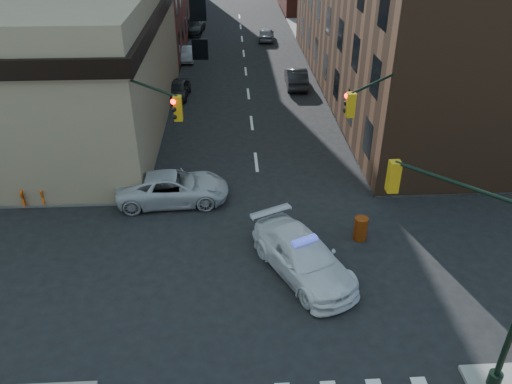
{
  "coord_description": "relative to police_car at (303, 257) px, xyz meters",
  "views": [
    {
      "loc": [
        -1.41,
        -16.55,
        13.72
      ],
      "look_at": [
        -0.39,
        2.79,
        2.2
      ],
      "focal_mm": 35.0,
      "sensor_mm": 36.0,
      "label": 1
    }
  ],
  "objects": [
    {
      "name": "ground",
      "position": [
        -1.4,
        0.26,
        -0.84
      ],
      "size": [
        140.0,
        140.0,
        0.0
      ],
      "primitive_type": "plane",
      "color": "black",
      "rests_on": "ground"
    },
    {
      "name": "sidewalk_nw",
      "position": [
        -24.4,
        33.01,
        -0.76
      ],
      "size": [
        34.0,
        54.5,
        0.15
      ],
      "primitive_type": "cube",
      "color": "gray",
      "rests_on": "ground"
    },
    {
      "name": "sidewalk_ne",
      "position": [
        21.6,
        33.01,
        -0.76
      ],
      "size": [
        34.0,
        54.5,
        0.15
      ],
      "primitive_type": "cube",
      "color": "gray",
      "rests_on": "ground"
    },
    {
      "name": "signal_pole_se",
      "position": [
        4.63,
        -5.26,
        3.78
      ],
      "size": [
        5.4,
        5.27,
        8.0
      ],
      "rotation": [
        0.0,
        0.0,
        2.36
      ],
      "color": "black",
      "rests_on": "sidewalk_se"
    },
    {
      "name": "signal_pole_nw",
      "position": [
        -7.25,
        5.6,
        3.5
      ],
      "size": [
        3.58,
        3.67,
        8.0
      ],
      "rotation": [
        0.0,
        0.0,
        -0.79
      ],
      "color": "black",
      "rests_on": "sidewalk_nw"
    },
    {
      "name": "signal_pole_ne",
      "position": [
        4.43,
        5.61,
        3.5
      ],
      "size": [
        3.67,
        3.58,
        8.0
      ],
      "rotation": [
        0.0,
        0.0,
        -2.36
      ],
      "color": "black",
      "rests_on": "sidewalk_ne"
    },
    {
      "name": "tree_ne_near",
      "position": [
        6.1,
        26.26,
        2.65
      ],
      "size": [
        3.0,
        3.0,
        4.85
      ],
      "color": "black",
      "rests_on": "sidewalk_ne"
    },
    {
      "name": "tree_ne_far",
      "position": [
        6.1,
        34.26,
        2.65
      ],
      "size": [
        3.0,
        3.0,
        4.85
      ],
      "color": "black",
      "rests_on": "sidewalk_ne"
    },
    {
      "name": "police_car",
      "position": [
        0.0,
        0.0,
        0.0
      ],
      "size": [
        4.6,
        6.22,
        1.67
      ],
      "primitive_type": "imported",
      "rotation": [
        0.0,
        0.0,
        0.45
      ],
      "color": "white",
      "rests_on": "ground"
    },
    {
      "name": "pickup",
      "position": [
        -5.92,
        6.08,
        -0.04
      ],
      "size": [
        5.86,
        2.95,
        1.59
      ],
      "primitive_type": "imported",
      "rotation": [
        0.0,
        0.0,
        1.63
      ],
      "color": "#BABABE",
      "rests_on": "ground"
    },
    {
      "name": "parked_car_wnear",
      "position": [
        -6.9,
        21.77,
        -0.18
      ],
      "size": [
        1.86,
        4.0,
        1.32
      ],
      "primitive_type": "imported",
      "rotation": [
        0.0,
        0.0,
        -0.08
      ],
      "color": "black",
      "rests_on": "ground"
    },
    {
      "name": "parked_car_wfar",
      "position": [
        -6.9,
        32.12,
        -0.2
      ],
      "size": [
        1.38,
        3.89,
        1.28
      ],
      "primitive_type": "imported",
      "rotation": [
        0.0,
        0.0,
        -0.01
      ],
      "color": "#9B9DA3",
      "rests_on": "ground"
    },
    {
      "name": "parked_car_wdeep",
      "position": [
        -6.9,
        43.3,
        -0.03
      ],
      "size": [
        2.81,
        5.74,
        1.61
      ],
      "primitive_type": "imported",
      "rotation": [
        0.0,
        0.0,
        -0.1
      ],
      "color": "black",
      "rests_on": "ground"
    },
    {
      "name": "parked_car_enear",
      "position": [
        2.64,
        23.92,
        -0.06
      ],
      "size": [
        1.79,
        4.79,
        1.56
      ],
      "primitive_type": "imported",
      "rotation": [
        0.0,
        0.0,
        3.11
      ],
      "color": "black",
      "rests_on": "ground"
    },
    {
      "name": "parked_car_efar",
      "position": [
        1.27,
        39.44,
        -0.16
      ],
      "size": [
        1.99,
        4.14,
        1.36
      ],
      "primitive_type": "imported",
      "rotation": [
        0.0,
        0.0,
        3.05
      ],
      "color": "gray",
      "rests_on": "ground"
    },
    {
      "name": "pedestrian_a",
      "position": [
        -9.04,
        6.26,
        0.31
      ],
      "size": [
        0.75,
        0.51,
        2.0
      ],
      "primitive_type": "imported",
      "rotation": [
        0.0,
        0.0,
        0.05
      ],
      "color": "black",
      "rests_on": "sidewalk_nw"
    },
    {
      "name": "pedestrian_b",
      "position": [
        -13.04,
        6.26,
        0.15
      ],
      "size": [
        0.86,
        0.7,
        1.68
      ],
      "primitive_type": "imported",
      "rotation": [
        0.0,
        0.0,
        -0.08
      ],
      "color": "black",
      "rests_on": "sidewalk_nw"
    },
    {
      "name": "pedestrian_c",
      "position": [
        -14.29,
        6.6,
        0.18
      ],
      "size": [
        1.09,
        0.75,
        1.73
      ],
      "primitive_type": "imported",
      "rotation": [
        0.0,
        0.0,
        0.36
      ],
      "color": "#1F262E",
      "rests_on": "sidewalk_nw"
    },
    {
      "name": "barrel_road",
      "position": [
        2.98,
        2.27,
        -0.27
      ],
      "size": [
        0.67,
        0.67,
        1.13
      ],
      "primitive_type": "cylinder",
      "rotation": [
        0.0,
        0.0,
        0.07
      ],
      "color": "#F0310B",
      "rests_on": "ground"
    },
    {
      "name": "barrel_bank",
      "position": [
        -5.12,
        6.36,
        -0.34
      ],
      "size": [
        0.62,
        0.62,
        1.0
      ],
      "primitive_type": "cylinder",
      "rotation": [
        0.0,
        0.0,
        0.1
      ],
      "color": "#CD3A09",
      "rests_on": "ground"
    },
    {
      "name": "barricade_nw_a",
      "position": [
        -10.9,
        6.42,
        -0.29
      ],
      "size": [
        1.09,
        0.6,
        0.79
      ],
      "primitive_type": null,
      "rotation": [
        0.0,
        0.0,
        -0.07
      ],
      "color": "red",
      "rests_on": "sidewalk_nw"
    },
    {
      "name": "barricade_nw_b",
      "position": [
        -12.96,
        5.96,
        -0.21
      ],
      "size": [
        1.34,
        0.79,
        0.95
      ],
      "primitive_type": null,
      "rotation": [
        0.0,
        0.0,
        0.13
      ],
      "color": "#EA590B",
      "rests_on": "sidewalk_nw"
    }
  ]
}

